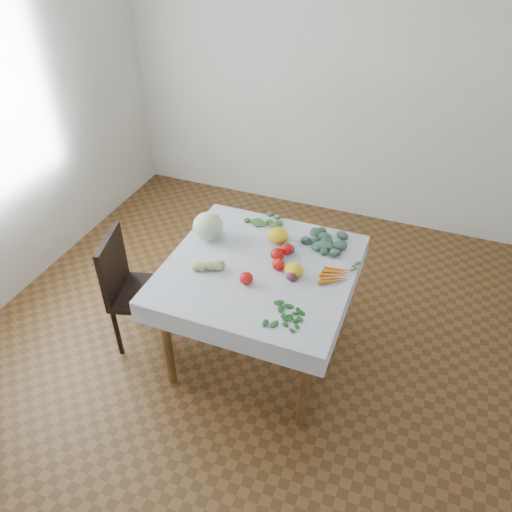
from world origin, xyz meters
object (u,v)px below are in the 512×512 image
at_px(chair, 131,284).
at_px(cabbage, 208,226).
at_px(carrot_bunch, 337,275).
at_px(heirloom_back, 278,235).
at_px(table, 259,280).

height_order(chair, cabbage, cabbage).
relative_size(chair, carrot_bunch, 4.12).
distance_m(chair, cabbage, 0.65).
bearing_deg(chair, heirloom_back, 28.30).
xyz_separation_m(cabbage, carrot_bunch, (0.88, -0.09, -0.08)).
xyz_separation_m(table, heirloom_back, (0.02, 0.29, 0.15)).
bearing_deg(chair, carrot_bunch, 10.74).
xyz_separation_m(table, cabbage, (-0.42, 0.17, 0.19)).
distance_m(table, chair, 0.88).
bearing_deg(chair, table, 11.66).
bearing_deg(carrot_bunch, table, -170.96).
bearing_deg(table, cabbage, 158.29).
bearing_deg(cabbage, table, -21.71).
xyz_separation_m(table, chair, (-0.85, -0.17, -0.16)).
height_order(chair, carrot_bunch, chair).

